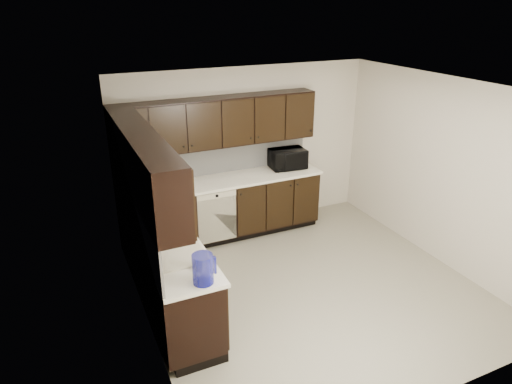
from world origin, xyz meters
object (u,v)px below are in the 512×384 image
toaster_oven (175,180)px  storage_bin (151,199)px  sink (175,255)px  microwave (288,159)px  blue_pitcher (203,269)px

toaster_oven → storage_bin: (-0.43, -0.41, -0.04)m
sink → microwave: size_ratio=1.51×
microwave → blue_pitcher: 3.29m
toaster_oven → microwave: bearing=-15.8°
sink → blue_pitcher: (0.09, -0.69, 0.21)m
sink → toaster_oven: (0.48, 1.68, 0.18)m
sink → storage_bin: (0.05, 1.27, 0.14)m
toaster_oven → storage_bin: bearing=-155.3°
toaster_oven → blue_pitcher: size_ratio=1.29×
toaster_oven → blue_pitcher: 2.39m
blue_pitcher → sink: bearing=118.3°
microwave → storage_bin: bearing=-163.5°
sink → storage_bin: 1.28m
microwave → toaster_oven: size_ratio=1.43×
sink → toaster_oven: size_ratio=2.17×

